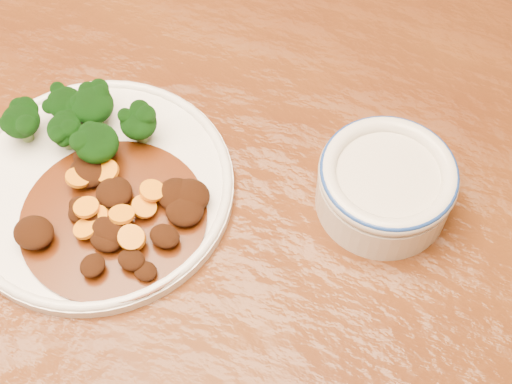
% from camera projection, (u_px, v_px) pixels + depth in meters
% --- Properties ---
extents(dining_table, '(1.57, 1.03, 0.75)m').
position_uv_depth(dining_table, '(78.00, 224.00, 0.80)').
color(dining_table, '#5A2D0F').
rests_on(dining_table, ground).
extents(dinner_plate, '(0.28, 0.28, 0.02)m').
position_uv_depth(dinner_plate, '(97.00, 187.00, 0.72)').
color(dinner_plate, white).
rests_on(dinner_plate, dining_table).
extents(broccoli_florets, '(0.15, 0.09, 0.05)m').
position_uv_depth(broccoli_florets, '(82.00, 122.00, 0.72)').
color(broccoli_florets, olive).
rests_on(broccoli_florets, dinner_plate).
extents(mince_stew, '(0.18, 0.18, 0.03)m').
position_uv_depth(mince_stew, '(122.00, 210.00, 0.69)').
color(mince_stew, '#481D07').
rests_on(mince_stew, dinner_plate).
extents(dip_bowl, '(0.13, 0.13, 0.06)m').
position_uv_depth(dip_bowl, '(386.00, 184.00, 0.69)').
color(dip_bowl, beige).
rests_on(dip_bowl, dining_table).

